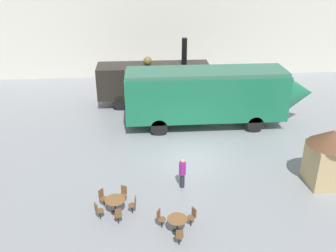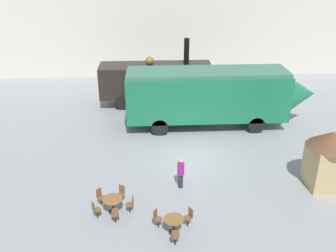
% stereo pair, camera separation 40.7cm
% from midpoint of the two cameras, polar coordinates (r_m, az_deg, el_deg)
% --- Properties ---
extents(ground_plane, '(80.00, 80.00, 0.00)m').
position_cam_midpoint_polar(ground_plane, '(21.58, 2.94, -4.87)').
color(ground_plane, gray).
extents(backdrop_wall, '(44.00, 0.15, 9.00)m').
position_cam_midpoint_polar(backdrop_wall, '(34.82, -0.13, 14.78)').
color(backdrop_wall, beige).
rests_on(backdrop_wall, ground_plane).
extents(steam_locomotive, '(8.37, 2.42, 5.04)m').
position_cam_midpoint_polar(steam_locomotive, '(28.50, -2.60, 7.03)').
color(steam_locomotive, black).
rests_on(steam_locomotive, ground_plane).
extents(streamlined_locomotive, '(12.45, 2.72, 3.90)m').
position_cam_midpoint_polar(streamlined_locomotive, '(24.83, 7.09, 4.90)').
color(streamlined_locomotive, '#196B47').
rests_on(streamlined_locomotive, ground_plane).
extents(cafe_table_near, '(0.92, 0.92, 0.72)m').
position_cam_midpoint_polar(cafe_table_near, '(17.29, -8.75, -11.39)').
color(cafe_table_near, black).
rests_on(cafe_table_near, ground_plane).
extents(cafe_table_mid, '(0.85, 0.85, 0.72)m').
position_cam_midpoint_polar(cafe_table_mid, '(16.08, 0.68, -14.37)').
color(cafe_table_mid, black).
rests_on(cafe_table_mid, ground_plane).
extents(cafe_chair_0, '(0.40, 0.40, 0.87)m').
position_cam_midpoint_polar(cafe_chair_0, '(17.85, -10.63, -10.53)').
color(cafe_chair_0, black).
rests_on(cafe_chair_0, ground_plane).
extents(cafe_chair_1, '(0.40, 0.39, 0.87)m').
position_cam_midpoint_polar(cafe_chair_1, '(17.08, -11.29, -12.44)').
color(cafe_chair_1, black).
rests_on(cafe_chair_1, ground_plane).
extents(cafe_chair_2, '(0.36, 0.38, 0.87)m').
position_cam_midpoint_polar(cafe_chair_2, '(16.67, -8.31, -13.25)').
color(cafe_chair_2, black).
rests_on(cafe_chair_2, ground_plane).
extents(cafe_chair_3, '(0.37, 0.36, 0.87)m').
position_cam_midpoint_polar(cafe_chair_3, '(17.21, -5.95, -11.71)').
color(cafe_chair_3, black).
rests_on(cafe_chair_3, ground_plane).
extents(cafe_chair_4, '(0.38, 0.40, 0.87)m').
position_cam_midpoint_polar(cafe_chair_4, '(17.92, -7.48, -10.11)').
color(cafe_chair_4, black).
rests_on(cafe_chair_4, ground_plane).
extents(cafe_chair_5, '(0.40, 0.39, 0.87)m').
position_cam_midpoint_polar(cafe_chair_5, '(16.38, -1.93, -13.74)').
color(cafe_chair_5, black).
rests_on(cafe_chair_5, ground_plane).
extents(cafe_chair_6, '(0.36, 0.36, 0.87)m').
position_cam_midpoint_polar(cafe_chair_6, '(15.51, 0.96, -16.39)').
color(cafe_chair_6, black).
rests_on(cafe_chair_6, ground_plane).
extents(cafe_chair_7, '(0.40, 0.39, 0.87)m').
position_cam_midpoint_polar(cafe_chair_7, '(16.48, 3.01, -13.49)').
color(cafe_chair_7, black).
rests_on(cafe_chair_7, ground_plane).
extents(visitor_person, '(0.34, 0.34, 1.62)m').
position_cam_midpoint_polar(visitor_person, '(18.62, 1.58, -7.02)').
color(visitor_person, '#262633').
rests_on(visitor_person, ground_plane).
extents(ticket_kiosk, '(2.34, 2.34, 3.00)m').
position_cam_midpoint_polar(ticket_kiosk, '(20.07, 22.82, -4.02)').
color(ticket_kiosk, tan).
rests_on(ticket_kiosk, ground_plane).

